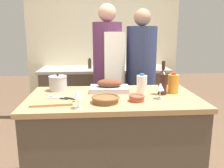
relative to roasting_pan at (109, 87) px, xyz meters
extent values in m
cube|color=brown|center=(0.02, -0.17, -0.52)|extent=(1.40, 0.77, 0.87)
cube|color=tan|center=(0.02, -0.17, -0.06)|extent=(1.44, 0.79, 0.04)
cube|color=brown|center=(0.02, 1.44, -0.52)|extent=(1.86, 0.58, 0.87)
cube|color=#ADA393|center=(0.02, 1.44, -0.07)|extent=(1.92, 0.60, 0.04)
cube|color=beige|center=(0.02, 1.79, 0.32)|extent=(2.42, 0.10, 2.55)
cube|color=#BCBCC1|center=(0.00, 0.00, -0.02)|extent=(0.37, 0.24, 0.04)
ellipsoid|color=brown|center=(0.00, 0.00, 0.03)|extent=(0.24, 0.15, 0.08)
cylinder|color=brown|center=(-0.05, -0.35, -0.02)|extent=(0.20, 0.20, 0.04)
torus|color=brown|center=(-0.05, -0.35, 0.00)|extent=(0.22, 0.22, 0.02)
cube|color=#AD7F51|center=(-0.47, -0.32, -0.04)|extent=(0.33, 0.23, 0.02)
cylinder|color=#B7B7BC|center=(-0.47, 0.07, 0.02)|extent=(0.16, 0.16, 0.12)
cylinder|color=#B7B7BC|center=(-0.47, 0.07, 0.09)|extent=(0.17, 0.17, 0.01)
sphere|color=black|center=(-0.47, 0.07, 0.10)|extent=(0.02, 0.02, 0.02)
cylinder|color=#A84C38|center=(0.20, -0.33, -0.02)|extent=(0.12, 0.12, 0.04)
torus|color=#A84C38|center=(0.20, -0.33, 0.00)|extent=(0.13, 0.13, 0.02)
cylinder|color=orange|center=(0.56, -0.10, 0.04)|extent=(0.10, 0.10, 0.17)
cylinder|color=red|center=(0.56, -0.10, 0.13)|extent=(0.04, 0.04, 0.02)
cylinder|color=white|center=(0.28, -0.11, 0.04)|extent=(0.09, 0.09, 0.17)
cylinder|color=#3360B2|center=(0.28, -0.11, 0.13)|extent=(0.04, 0.04, 0.02)
cylinder|color=#381E19|center=(0.45, -0.14, 0.05)|extent=(0.08, 0.08, 0.18)
cone|color=#381E19|center=(0.45, -0.14, 0.16)|extent=(0.08, 0.08, 0.04)
cylinder|color=#381E19|center=(0.45, -0.14, 0.21)|extent=(0.03, 0.03, 0.08)
cylinder|color=silver|center=(-0.26, -0.47, -0.04)|extent=(0.06, 0.06, 0.00)
cylinder|color=silver|center=(-0.26, -0.47, -0.01)|extent=(0.01, 0.01, 0.07)
cone|color=silver|center=(-0.26, -0.47, 0.06)|extent=(0.07, 0.07, 0.06)
cylinder|color=silver|center=(0.40, -0.27, -0.04)|extent=(0.06, 0.06, 0.00)
cylinder|color=silver|center=(0.40, -0.27, -0.01)|extent=(0.01, 0.01, 0.07)
cone|color=silver|center=(0.40, -0.27, 0.06)|extent=(0.07, 0.07, 0.06)
cube|color=#B7B7BC|center=(-0.45, -0.22, -0.02)|extent=(0.17, 0.11, 0.01)
cube|color=black|center=(-0.33, -0.28, -0.02)|extent=(0.11, 0.08, 0.01)
cube|color=#B7B7BC|center=(-0.47, -0.26, -0.02)|extent=(0.12, 0.07, 0.01)
cube|color=black|center=(-0.38, -0.29, -0.02)|extent=(0.08, 0.05, 0.01)
cylinder|color=#332D28|center=(-0.20, 1.41, 0.02)|extent=(0.05, 0.05, 0.14)
cylinder|color=black|center=(-0.20, 1.41, 0.10)|extent=(0.02, 0.02, 0.02)
cylinder|color=maroon|center=(-0.08, 1.31, 0.03)|extent=(0.06, 0.06, 0.15)
cylinder|color=black|center=(-0.08, 1.31, 0.12)|extent=(0.03, 0.03, 0.02)
cylinder|color=#B28E2D|center=(-0.02, 1.35, 0.02)|extent=(0.05, 0.05, 0.13)
cylinder|color=black|center=(-0.02, 1.35, 0.09)|extent=(0.02, 0.02, 0.02)
cube|color=beige|center=(0.02, 0.66, -0.53)|extent=(0.32, 0.29, 0.85)
cylinder|color=#663360|center=(0.02, 0.66, 0.24)|extent=(0.34, 0.34, 0.71)
sphere|color=#DBAD89|center=(0.02, 0.66, 0.70)|extent=(0.20, 0.20, 0.20)
cube|color=silver|center=(0.09, 0.52, 0.04)|extent=(0.24, 0.13, 0.90)
cube|color=beige|center=(0.43, 0.69, -0.54)|extent=(0.33, 0.27, 0.82)
cylinder|color=navy|center=(0.43, 0.69, 0.21)|extent=(0.36, 0.36, 0.69)
sphere|color=tan|center=(0.43, 0.69, 0.65)|extent=(0.20, 0.20, 0.20)
camera|label=1|loc=(-0.14, -2.11, 0.50)|focal=38.00mm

